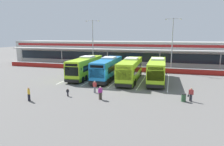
% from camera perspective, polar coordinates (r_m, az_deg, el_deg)
% --- Properties ---
extents(ground_plane, '(200.00, 200.00, 0.00)m').
position_cam_1_polar(ground_plane, '(30.23, -1.01, -3.99)').
color(ground_plane, '#605E5B').
extents(terminal_building, '(70.00, 13.00, 6.00)m').
position_cam_1_polar(terminal_building, '(55.75, 7.20, 5.61)').
color(terminal_building, '#B7B7B2').
rests_on(terminal_building, ground).
extents(red_barrier_wall, '(60.00, 0.40, 1.10)m').
position_cam_1_polar(red_barrier_wall, '(43.90, 4.58, 1.20)').
color(red_barrier_wall, maroon).
rests_on(red_barrier_wall, ground).
extents(coach_bus_leftmost, '(3.21, 12.23, 3.78)m').
position_cam_1_polar(coach_bus_leftmost, '(37.67, -7.27, 1.54)').
color(coach_bus_leftmost, '#9ED11E').
rests_on(coach_bus_leftmost, ground).
extents(coach_bus_left_centre, '(3.21, 12.23, 3.78)m').
position_cam_1_polar(coach_bus_left_centre, '(35.81, -1.20, 1.17)').
color(coach_bus_left_centre, '#1972B7').
rests_on(coach_bus_left_centre, ground).
extents(coach_bus_centre, '(3.21, 12.23, 3.78)m').
position_cam_1_polar(coach_bus_centre, '(34.57, 5.14, 0.80)').
color(coach_bus_centre, '#9ED11E').
rests_on(coach_bus_centre, ground).
extents(coach_bus_right_centre, '(3.21, 12.23, 3.78)m').
position_cam_1_polar(coach_bus_right_centre, '(34.71, 12.38, 0.64)').
color(coach_bus_right_centre, '#9ED11E').
rests_on(coach_bus_right_centre, ground).
extents(bay_stripe_far_west, '(0.14, 13.00, 0.01)m').
position_cam_1_polar(bay_stripe_far_west, '(38.75, -10.30, -0.97)').
color(bay_stripe_far_west, silver).
rests_on(bay_stripe_far_west, ground).
extents(bay_stripe_west, '(0.14, 13.00, 0.01)m').
position_cam_1_polar(bay_stripe_west, '(37.09, -4.48, -1.34)').
color(bay_stripe_west, silver).
rests_on(bay_stripe_west, ground).
extents(bay_stripe_mid_west, '(0.14, 13.00, 0.01)m').
position_cam_1_polar(bay_stripe_mid_west, '(35.85, 1.82, -1.72)').
color(bay_stripe_mid_west, silver).
rests_on(bay_stripe_mid_west, ground).
extents(bay_stripe_centre, '(0.14, 13.00, 0.01)m').
position_cam_1_polar(bay_stripe_centre, '(35.08, 8.49, -2.09)').
color(bay_stripe_centre, silver).
rests_on(bay_stripe_centre, ground).
extents(bay_stripe_mid_east, '(0.14, 13.00, 0.01)m').
position_cam_1_polar(bay_stripe_mid_east, '(34.79, 15.36, -2.45)').
color(bay_stripe_mid_east, silver).
rests_on(bay_stripe_mid_east, ground).
extents(pedestrian_with_handbag, '(0.64, 0.46, 1.62)m').
position_cam_1_polar(pedestrian_with_handbag, '(25.30, 21.07, -5.51)').
color(pedestrian_with_handbag, '#33333D').
rests_on(pedestrian_with_handbag, ground).
extents(pedestrian_in_dark_coat, '(0.44, 0.45, 1.62)m').
position_cam_1_polar(pedestrian_in_dark_coat, '(24.34, -3.27, -5.40)').
color(pedestrian_in_dark_coat, '#4C4238').
rests_on(pedestrian_in_dark_coat, ground).
extents(pedestrian_child, '(0.30, 0.24, 1.00)m').
position_cam_1_polar(pedestrian_child, '(26.28, -12.23, -5.19)').
color(pedestrian_child, '#33333D').
rests_on(pedestrian_child, ground).
extents(pedestrian_near_bin, '(0.54, 0.36, 1.62)m').
position_cam_1_polar(pedestrian_near_bin, '(27.22, -4.83, -3.73)').
color(pedestrian_near_bin, slate).
rests_on(pedestrian_near_bin, ground).
extents(pedestrian_approaching_bus, '(0.47, 0.42, 1.62)m').
position_cam_1_polar(pedestrian_approaching_bus, '(25.68, -22.13, -5.32)').
color(pedestrian_approaching_bus, black).
rests_on(pedestrian_approaching_bus, ground).
extents(lamp_post_west, '(3.24, 0.28, 11.00)m').
position_cam_1_polar(lamp_post_west, '(47.57, -5.35, 8.82)').
color(lamp_post_west, '#9E9EA3').
rests_on(lamp_post_west, ground).
extents(lamp_post_centre, '(3.24, 0.28, 11.00)m').
position_cam_1_polar(lamp_post_centre, '(44.02, 16.40, 8.35)').
color(lamp_post_centre, '#9E9EA3').
rests_on(lamp_post_centre, ground).
extents(litter_bin, '(0.54, 0.54, 0.93)m').
position_cam_1_polar(litter_bin, '(25.08, 19.28, -6.46)').
color(litter_bin, '#2D5133').
rests_on(litter_bin, ground).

